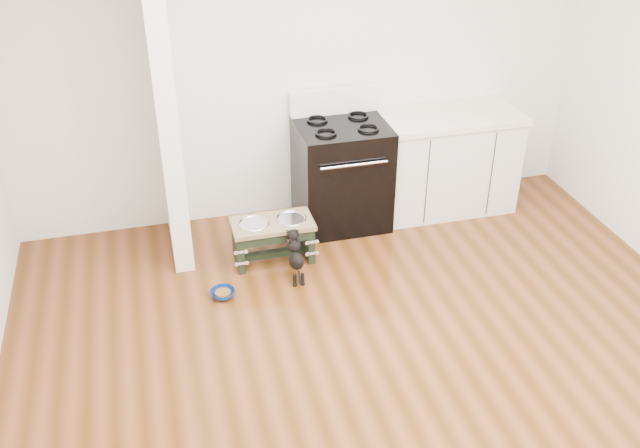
# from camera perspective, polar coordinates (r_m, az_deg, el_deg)

# --- Properties ---
(ground) EXTENTS (5.00, 5.00, 0.00)m
(ground) POSITION_cam_1_polar(r_m,az_deg,el_deg) (4.70, 6.17, -13.24)
(ground) COLOR #49280D
(ground) RESTS_ON ground
(room_shell) EXTENTS (5.00, 5.00, 5.00)m
(room_shell) POSITION_cam_1_polar(r_m,az_deg,el_deg) (3.76, 7.54, 4.72)
(room_shell) COLOR silver
(room_shell) RESTS_ON ground
(partition_wall) EXTENTS (0.15, 0.80, 2.70)m
(partition_wall) POSITION_cam_1_polar(r_m,az_deg,el_deg) (5.55, -12.44, 10.11)
(partition_wall) COLOR silver
(partition_wall) RESTS_ON ground
(oven_range) EXTENTS (0.76, 0.69, 1.14)m
(oven_range) POSITION_cam_1_polar(r_m,az_deg,el_deg) (6.16, 1.73, 4.13)
(oven_range) COLOR black
(oven_range) RESTS_ON ground
(cabinet_run) EXTENTS (1.24, 0.64, 0.91)m
(cabinet_run) POSITION_cam_1_polar(r_m,az_deg,el_deg) (6.51, 10.03, 4.94)
(cabinet_run) COLOR silver
(cabinet_run) RESTS_ON ground
(dog_feeder) EXTENTS (0.65, 0.35, 0.37)m
(dog_feeder) POSITION_cam_1_polar(r_m,az_deg,el_deg) (5.73, -3.80, -0.71)
(dog_feeder) COLOR black
(dog_feeder) RESTS_ON ground
(puppy) EXTENTS (0.11, 0.34, 0.40)m
(puppy) POSITION_cam_1_polar(r_m,az_deg,el_deg) (5.53, -1.98, -2.47)
(puppy) COLOR black
(puppy) RESTS_ON ground
(floor_bowl) EXTENTS (0.21, 0.21, 0.06)m
(floor_bowl) POSITION_cam_1_polar(r_m,az_deg,el_deg) (5.48, -7.78, -5.54)
(floor_bowl) COLOR navy
(floor_bowl) RESTS_ON ground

